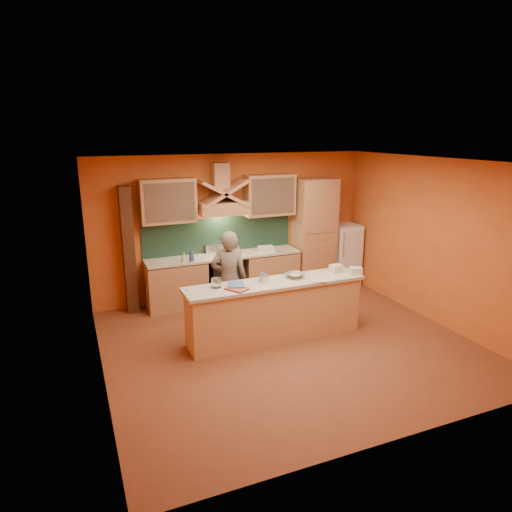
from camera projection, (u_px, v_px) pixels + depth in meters
name	position (u px, v px, depth m)	size (l,w,h in m)	color
floor	(288.00, 344.00, 7.13)	(5.50, 5.00, 0.01)	brown
ceiling	(292.00, 162.00, 6.38)	(5.50, 5.00, 0.01)	white
wall_back	(233.00, 226.00, 8.98)	(5.50, 0.02, 2.80)	#D36529
wall_front	(403.00, 321.00, 4.53)	(5.50, 0.02, 2.80)	#D36529
wall_left	(95.00, 280.00, 5.74)	(0.02, 5.00, 2.80)	#D36529
wall_right	(434.00, 241.00, 7.77)	(0.02, 5.00, 2.80)	#D36529
base_cabinet_left	(176.00, 285.00, 8.51)	(1.10, 0.60, 0.86)	tan
base_cabinet_right	(269.00, 273.00, 9.21)	(1.10, 0.60, 0.86)	tan
counter_top	(224.00, 256.00, 8.74)	(3.00, 0.62, 0.04)	beige
stove	(224.00, 278.00, 8.86)	(0.60, 0.58, 0.90)	black
backsplash	(219.00, 235.00, 8.90)	(3.00, 0.03, 0.70)	#163125
range_hood	(222.00, 208.00, 8.54)	(0.92, 0.50, 0.24)	tan
hood_chimney	(220.00, 176.00, 8.47)	(0.30, 0.30, 0.50)	tan
upper_cabinet_left	(168.00, 201.00, 8.19)	(1.00, 0.35, 0.80)	tan
upper_cabinet_right	(269.00, 195.00, 8.92)	(1.00, 0.35, 0.80)	tan
pantry_column	(314.00, 235.00, 9.39)	(0.80, 0.60, 2.30)	tan
fridge	(343.00, 254.00, 9.80)	(0.58, 0.60, 1.30)	white
trim_column_left	(128.00, 250.00, 8.16)	(0.20, 0.30, 2.30)	#472816
island_body	(275.00, 312.00, 7.24)	(2.80, 0.55, 0.88)	tan
island_top	(275.00, 283.00, 7.12)	(2.90, 0.62, 0.05)	beige
person	(229.00, 280.00, 7.55)	(0.61, 0.40, 1.67)	#70665B
pot_large	(223.00, 253.00, 8.65)	(0.24, 0.24, 0.16)	silver
pot_small	(234.00, 250.00, 8.87)	(0.22, 0.22, 0.15)	silver
soap_bottle_a	(184.00, 257.00, 8.26)	(0.08, 0.08, 0.17)	beige
soap_bottle_b	(191.00, 255.00, 8.27)	(0.10, 0.10, 0.25)	navy
bowl_back	(265.00, 250.00, 8.99)	(0.21, 0.21, 0.06)	silver
dish_rack	(266.00, 249.00, 8.94)	(0.30, 0.23, 0.11)	white
book_lower	(232.00, 291.00, 6.66)	(0.23, 0.31, 0.03)	#A94E3C
book_upper	(229.00, 285.00, 6.87)	(0.23, 0.31, 0.02)	#406A8E
jar_large	(216.00, 283.00, 6.84)	(0.15, 0.15, 0.14)	white
jar_small	(263.00, 277.00, 7.11)	(0.11, 0.11, 0.13)	silver
kitchen_scale	(264.00, 279.00, 7.10)	(0.11, 0.11, 0.09)	white
mixing_bowl	(295.00, 275.00, 7.31)	(0.29, 0.29, 0.07)	white
cloth	(318.00, 281.00, 7.14)	(0.23, 0.17, 0.02)	beige
grocery_bag_a	(336.00, 268.00, 7.58)	(0.19, 0.15, 0.13)	beige
grocery_bag_b	(356.00, 271.00, 7.46)	(0.19, 0.15, 0.12)	beige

